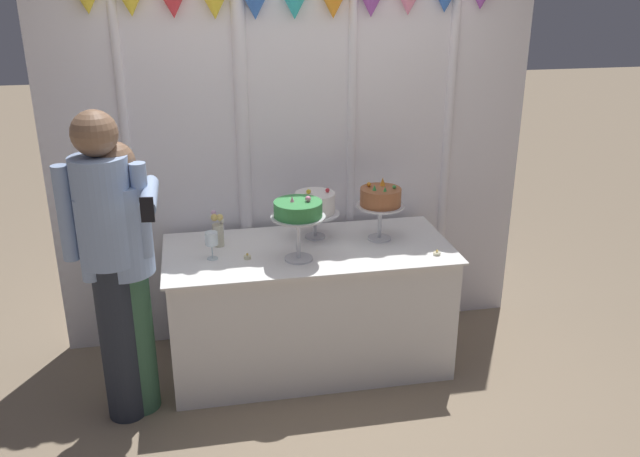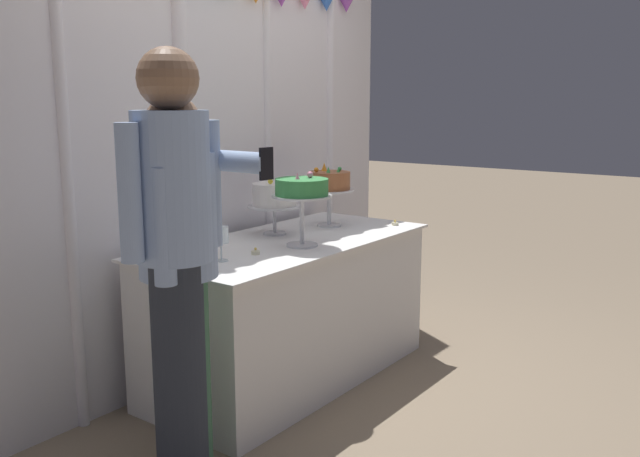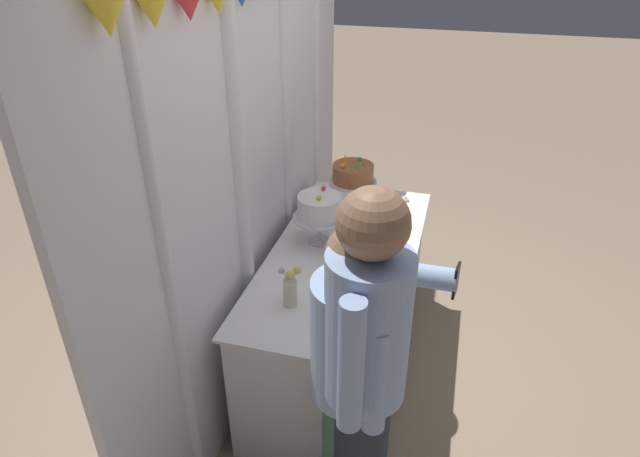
{
  "view_description": "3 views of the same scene",
  "coord_description": "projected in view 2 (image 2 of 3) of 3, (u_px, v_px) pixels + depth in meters",
  "views": [
    {
      "loc": [
        -0.65,
        -3.59,
        2.38
      ],
      "look_at": [
        0.09,
        0.18,
        0.89
      ],
      "focal_mm": 37.9,
      "sensor_mm": 36.0,
      "label": 1
    },
    {
      "loc": [
        -2.84,
        -2.18,
        1.55
      ],
      "look_at": [
        0.16,
        0.01,
        0.85
      ],
      "focal_mm": 38.21,
      "sensor_mm": 36.0,
      "label": 2
    },
    {
      "loc": [
        -2.51,
        -0.45,
        2.42
      ],
      "look_at": [
        0.04,
        0.25,
        0.91
      ],
      "focal_mm": 30.48,
      "sensor_mm": 36.0,
      "label": 3
    }
  ],
  "objects": [
    {
      "name": "tealight_near_left",
      "position": [
        395.0,
        224.0,
        4.14
      ],
      "size": [
        0.04,
        0.04,
        0.03
      ],
      "color": "beige",
      "rests_on": "cake_table"
    },
    {
      "name": "draped_curtain",
      "position": [
        224.0,
        136.0,
        3.88
      ],
      "size": [
        3.08,
        0.16,
        2.49
      ],
      "color": "white",
      "rests_on": "ground_plane"
    },
    {
      "name": "tealight_far_left",
      "position": [
        256.0,
        252.0,
        3.36
      ],
      "size": [
        0.04,
        0.04,
        0.04
      ],
      "color": "beige",
      "rests_on": "cake_table"
    },
    {
      "name": "wine_glass",
      "position": [
        221.0,
        236.0,
        3.21
      ],
      "size": [
        0.07,
        0.07,
        0.17
      ],
      "color": "silver",
      "rests_on": "cake_table"
    },
    {
      "name": "cake_table",
      "position": [
        290.0,
        310.0,
        3.79
      ],
      "size": [
        1.73,
        0.8,
        0.8
      ],
      "color": "white",
      "rests_on": "ground_plane"
    },
    {
      "name": "cake_display_center",
      "position": [
        274.0,
        197.0,
        3.82
      ],
      "size": [
        0.31,
        0.31,
        0.32
      ],
      "color": "silver",
      "rests_on": "cake_table"
    },
    {
      "name": "cake_display_leftmost",
      "position": [
        302.0,
        191.0,
        3.5
      ],
      "size": [
        0.31,
        0.31,
        0.39
      ],
      "color": "silver",
      "rests_on": "cake_table"
    },
    {
      "name": "guest_man_pink_jacket",
      "position": [
        175.0,
        250.0,
        2.61
      ],
      "size": [
        0.46,
        0.31,
        1.74
      ],
      "color": "#282D38",
      "rests_on": "ground_plane"
    },
    {
      "name": "ground_plane",
      "position": [
        304.0,
        381.0,
        3.81
      ],
      "size": [
        24.0,
        24.0,
        0.0
      ],
      "primitive_type": "plane",
      "color": "gray"
    },
    {
      "name": "flower_vase",
      "position": [
        200.0,
        234.0,
        3.36
      ],
      "size": [
        0.08,
        0.1,
        0.22
      ],
      "color": "beige",
      "rests_on": "cake_table"
    },
    {
      "name": "guest_girl_blue_dress",
      "position": [
        180.0,
        272.0,
        2.71
      ],
      "size": [
        0.43,
        0.55,
        1.57
      ],
      "color": "#3D6B4C",
      "rests_on": "ground_plane"
    },
    {
      "name": "cake_display_rightmost",
      "position": [
        329.0,
        183.0,
        4.06
      ],
      "size": [
        0.3,
        0.3,
        0.38
      ],
      "color": "silver",
      "rests_on": "cake_table"
    }
  ]
}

